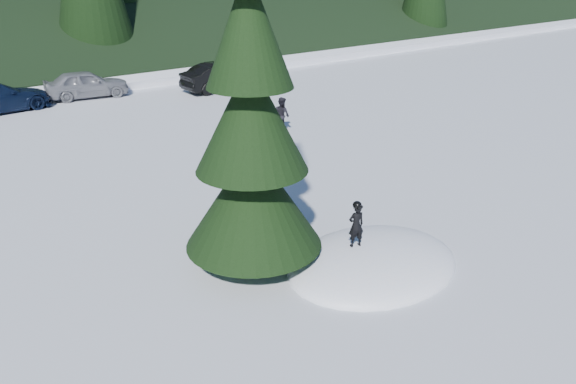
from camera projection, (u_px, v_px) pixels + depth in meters
ground at (373, 265)px, 13.48m from camera, size 200.00×200.00×0.00m
snow_mound at (373, 265)px, 13.48m from camera, size 4.48×3.52×0.96m
spruce_tall at (251, 131)px, 12.24m from camera, size 3.20×3.20×8.60m
spruce_short at (253, 158)px, 14.29m from camera, size 2.20×2.20×5.37m
child_skier at (356, 225)px, 13.16m from camera, size 0.45×0.36×1.08m
adult_0 at (282, 115)px, 23.49m from camera, size 0.61×0.76×1.52m
adult_1 at (262, 99)px, 25.82m from camera, size 0.62×1.04×1.66m
car_4 at (86, 84)px, 29.52m from camera, size 4.49×2.40×1.45m
car_5 at (223, 77)px, 31.21m from camera, size 4.65×1.68×1.53m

